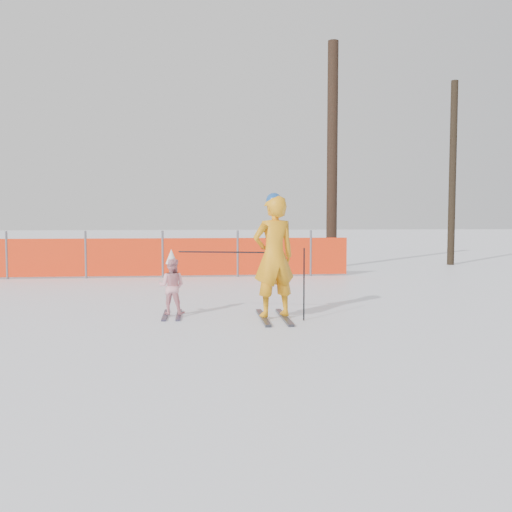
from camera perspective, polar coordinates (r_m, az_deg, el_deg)
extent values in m
plane|color=white|center=(8.71, 0.33, -6.81)|extent=(120.00, 120.00, 0.00)
cube|color=black|center=(9.13, 0.72, -6.18)|extent=(0.09, 1.44, 0.04)
cube|color=black|center=(9.18, 2.84, -6.13)|extent=(0.09, 1.44, 0.04)
imported|color=#FFA015|center=(9.03, 1.80, -0.05)|extent=(0.80, 0.64, 1.91)
sphere|color=#1B4C96|center=(9.01, 1.81, 5.54)|extent=(0.25, 0.25, 0.25)
cube|color=black|center=(9.50, -9.07, -5.86)|extent=(0.09, 1.01, 0.03)
cube|color=black|center=(9.49, -7.73, -5.85)|extent=(0.09, 1.01, 0.03)
imported|color=#FDA5B0|center=(9.43, -8.43, -3.01)|extent=(0.51, 0.44, 0.92)
cone|color=white|center=(9.38, -8.46, -0.04)|extent=(0.19, 0.19, 0.24)
cylinder|color=black|center=(8.94, 4.82, -2.84)|extent=(0.02, 0.02, 1.14)
cylinder|color=black|center=(9.16, -3.43, 0.39)|extent=(1.39, 0.37, 0.02)
cylinder|color=#595960|center=(16.12, -23.65, 0.08)|extent=(0.06, 0.06, 1.25)
cylinder|color=#595960|center=(15.61, -16.66, 0.13)|extent=(0.06, 0.06, 1.25)
cylinder|color=#595960|center=(15.36, -9.31, 0.18)|extent=(0.06, 0.06, 1.25)
cylinder|color=#595960|center=(15.36, -1.85, 0.23)|extent=(0.06, 0.06, 1.25)
cylinder|color=#595960|center=(15.62, 5.49, 0.28)|extent=(0.06, 0.06, 1.25)
cube|color=#FA320D|center=(15.72, -18.44, -0.16)|extent=(15.00, 0.03, 1.00)
cylinder|color=black|center=(18.38, 7.63, 9.92)|extent=(0.33, 0.33, 7.08)
cylinder|color=black|center=(20.29, 19.06, 7.80)|extent=(0.23, 0.23, 6.11)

